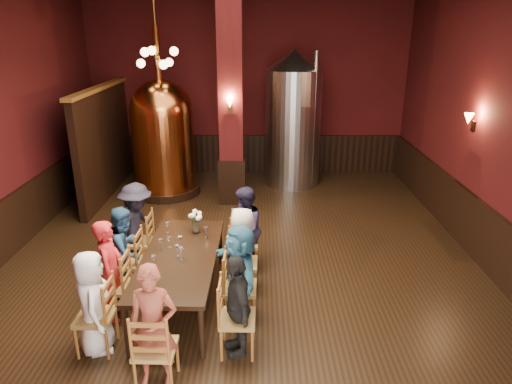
{
  "coord_description": "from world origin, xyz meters",
  "views": [
    {
      "loc": [
        0.31,
        -6.8,
        3.71
      ],
      "look_at": [
        0.25,
        0.2,
        1.15
      ],
      "focal_mm": 32.0,
      "sensor_mm": 36.0,
      "label": 1
    }
  ],
  "objects_px": {
    "dining_table": "(180,260)",
    "person_2": "(126,250)",
    "person_0": "(93,303)",
    "person_1": "(111,270)",
    "steel_vessel": "(293,119)",
    "copper_kettle": "(163,136)",
    "rose_vase": "(195,218)"
  },
  "relations": [
    {
      "from": "person_1",
      "to": "person_2",
      "type": "height_order",
      "value": "person_1"
    },
    {
      "from": "person_1",
      "to": "steel_vessel",
      "type": "relative_size",
      "value": 0.44
    },
    {
      "from": "copper_kettle",
      "to": "person_2",
      "type": "bearing_deg",
      "value": -86.59
    },
    {
      "from": "person_2",
      "to": "copper_kettle",
      "type": "relative_size",
      "value": 0.36
    },
    {
      "from": "copper_kettle",
      "to": "rose_vase",
      "type": "bearing_deg",
      "value": -72.18
    },
    {
      "from": "person_2",
      "to": "person_0",
      "type": "bearing_deg",
      "value": -170.49
    },
    {
      "from": "copper_kettle",
      "to": "steel_vessel",
      "type": "bearing_deg",
      "value": 14.14
    },
    {
      "from": "person_0",
      "to": "steel_vessel",
      "type": "distance_m",
      "value": 6.93
    },
    {
      "from": "copper_kettle",
      "to": "rose_vase",
      "type": "relative_size",
      "value": 10.06
    },
    {
      "from": "person_1",
      "to": "rose_vase",
      "type": "relative_size",
      "value": 3.81
    },
    {
      "from": "copper_kettle",
      "to": "steel_vessel",
      "type": "height_order",
      "value": "copper_kettle"
    },
    {
      "from": "dining_table",
      "to": "person_2",
      "type": "height_order",
      "value": "person_2"
    },
    {
      "from": "steel_vessel",
      "to": "rose_vase",
      "type": "distance_m",
      "value": 4.94
    },
    {
      "from": "person_0",
      "to": "rose_vase",
      "type": "xyz_separation_m",
      "value": [
        0.99,
        1.72,
        0.34
      ]
    },
    {
      "from": "dining_table",
      "to": "person_0",
      "type": "xyz_separation_m",
      "value": [
        -0.86,
        -0.99,
        -0.04
      ]
    },
    {
      "from": "steel_vessel",
      "to": "dining_table",
      "type": "bearing_deg",
      "value": -109.67
    },
    {
      "from": "person_2",
      "to": "steel_vessel",
      "type": "height_order",
      "value": "steel_vessel"
    },
    {
      "from": "person_0",
      "to": "person_1",
      "type": "relative_size",
      "value": 0.93
    },
    {
      "from": "steel_vessel",
      "to": "rose_vase",
      "type": "height_order",
      "value": "steel_vessel"
    },
    {
      "from": "person_2",
      "to": "rose_vase",
      "type": "height_order",
      "value": "person_2"
    },
    {
      "from": "person_0",
      "to": "person_2",
      "type": "relative_size",
      "value": 0.99
    },
    {
      "from": "person_0",
      "to": "copper_kettle",
      "type": "xyz_separation_m",
      "value": [
        -0.23,
        5.54,
        0.7
      ]
    },
    {
      "from": "copper_kettle",
      "to": "person_1",
      "type": "bearing_deg",
      "value": -87.15
    },
    {
      "from": "person_2",
      "to": "copper_kettle",
      "type": "bearing_deg",
      "value": 13.62
    },
    {
      "from": "dining_table",
      "to": "person_2",
      "type": "xyz_separation_m",
      "value": [
        -0.85,
        0.34,
        -0.03
      ]
    },
    {
      "from": "dining_table",
      "to": "rose_vase",
      "type": "bearing_deg",
      "value": 80.46
    },
    {
      "from": "person_0",
      "to": "person_1",
      "type": "xyz_separation_m",
      "value": [
        0.01,
        0.67,
        0.05
      ]
    },
    {
      "from": "rose_vase",
      "to": "person_0",
      "type": "bearing_deg",
      "value": -120.05
    },
    {
      "from": "person_0",
      "to": "person_2",
      "type": "height_order",
      "value": "person_2"
    },
    {
      "from": "dining_table",
      "to": "steel_vessel",
      "type": "bearing_deg",
      "value": 71.04
    },
    {
      "from": "person_1",
      "to": "rose_vase",
      "type": "xyz_separation_m",
      "value": [
        0.99,
        1.05,
        0.29
      ]
    },
    {
      "from": "dining_table",
      "to": "person_0",
      "type": "height_order",
      "value": "person_0"
    }
  ]
}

